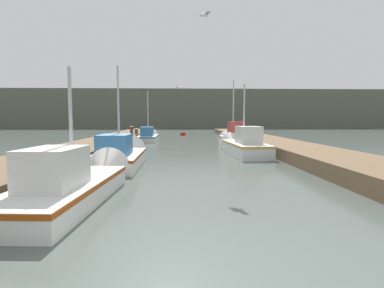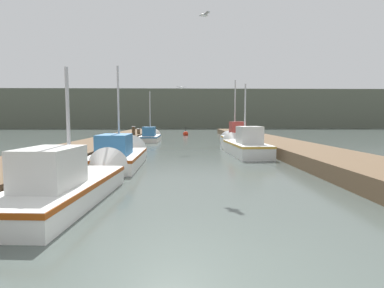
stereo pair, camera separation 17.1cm
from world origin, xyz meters
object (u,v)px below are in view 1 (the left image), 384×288
at_px(seagull_1, 180,88).
at_px(fishing_boat_3, 233,139).
at_px(channel_buoy, 183,134).
at_px(seagull_lead, 205,15).
at_px(fishing_boat_1, 121,155).
at_px(mooring_piling_2, 132,135).
at_px(fishing_boat_0, 78,181).
at_px(fishing_boat_2, 242,145).
at_px(fishing_boat_4, 149,137).
at_px(mooring_piling_1, 136,134).

bearing_deg(seagull_1, fishing_boat_3, -176.23).
bearing_deg(channel_buoy, seagull_lead, -88.38).
bearing_deg(fishing_boat_3, seagull_lead, -107.06).
xyz_separation_m(fishing_boat_1, mooring_piling_2, (-1.25, 10.55, 0.26)).
xyz_separation_m(fishing_boat_1, seagull_lead, (3.38, -1.17, 5.24)).
distance_m(fishing_boat_1, fishing_boat_3, 9.78).
distance_m(fishing_boat_0, fishing_boat_1, 5.10).
bearing_deg(fishing_boat_2, fishing_boat_4, 118.76).
bearing_deg(fishing_boat_1, mooring_piling_1, 94.58).
relative_size(fishing_boat_0, fishing_boat_3, 1.02).
height_order(fishing_boat_4, mooring_piling_1, fishing_boat_4).
height_order(fishing_boat_4, seagull_lead, seagull_lead).
relative_size(fishing_boat_4, channel_buoy, 4.47).
bearing_deg(channel_buoy, mooring_piling_1, -119.02).
height_order(fishing_boat_4, seagull_1, fishing_boat_4).
xyz_separation_m(fishing_boat_2, mooring_piling_2, (-7.04, 7.05, 0.19)).
relative_size(fishing_boat_4, mooring_piling_2, 3.75).
bearing_deg(channel_buoy, fishing_boat_3, -76.24).
relative_size(mooring_piling_1, seagull_lead, 1.92).
relative_size(mooring_piling_2, seagull_1, 2.37).
distance_m(fishing_boat_4, mooring_piling_1, 1.21).
bearing_deg(seagull_lead, mooring_piling_1, -11.57).
height_order(mooring_piling_2, seagull_1, seagull_1).
height_order(fishing_boat_0, fishing_boat_2, fishing_boat_2).
xyz_separation_m(fishing_boat_0, channel_buoy, (2.76, 26.13, -0.21)).
relative_size(fishing_boat_1, fishing_boat_2, 0.91).
bearing_deg(fishing_boat_4, seagull_lead, -75.60).
bearing_deg(fishing_boat_1, mooring_piling_2, 95.70).
bearing_deg(mooring_piling_1, fishing_boat_0, -85.93).
height_order(fishing_boat_0, mooring_piling_2, fishing_boat_0).
distance_m(fishing_boat_3, fishing_boat_4, 8.30).
relative_size(fishing_boat_0, channel_buoy, 4.99).
xyz_separation_m(mooring_piling_1, seagull_lead, (4.72, -14.81, 5.12)).
bearing_deg(fishing_boat_0, channel_buoy, 87.48).
height_order(fishing_boat_1, fishing_boat_3, fishing_boat_3).
height_order(fishing_boat_0, mooring_piling_1, fishing_boat_0).
xyz_separation_m(fishing_boat_1, channel_buoy, (2.75, 21.02, -0.23)).
xyz_separation_m(fishing_boat_1, fishing_boat_3, (6.01, 7.72, 0.10)).
xyz_separation_m(fishing_boat_2, seagull_1, (-3.34, 2.41, 3.28)).
distance_m(fishing_boat_3, channel_buoy, 13.70).
xyz_separation_m(fishing_boat_2, mooring_piling_1, (-7.14, 10.14, 0.06)).
xyz_separation_m(channel_buoy, seagull_1, (-0.30, -15.12, 3.58)).
distance_m(fishing_boat_0, fishing_boat_4, 18.29).
distance_m(mooring_piling_1, channel_buoy, 8.45).
height_order(fishing_boat_0, channel_buoy, fishing_boat_0).
relative_size(fishing_boat_0, mooring_piling_1, 5.29).
relative_size(fishing_boat_2, fishing_boat_3, 1.04).
xyz_separation_m(fishing_boat_4, seagull_1, (2.69, -7.28, 3.39)).
bearing_deg(seagull_1, mooring_piling_1, -87.08).
xyz_separation_m(fishing_boat_0, mooring_piling_2, (-1.24, 15.66, 0.28)).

